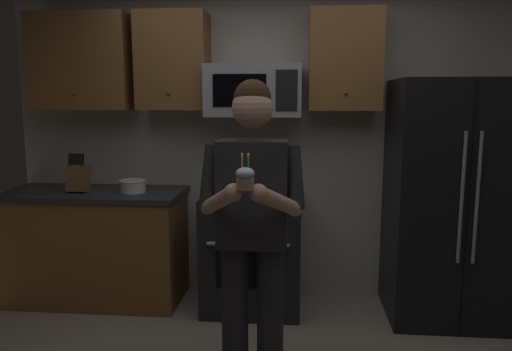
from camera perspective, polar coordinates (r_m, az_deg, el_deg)
The scene contains 10 objects.
wall_back at distance 4.11m, azimuth 2.22°, elevation 4.03°, with size 4.40×0.10×2.60m, color beige.
oven_range at distance 3.90m, azimuth -0.39°, elevation -8.82°, with size 0.76×0.70×0.93m.
microwave at distance 3.83m, azimuth -0.23°, elevation 9.96°, with size 0.74×0.41×0.40m.
refrigerator at distance 3.90m, azimuth 22.05°, elevation -2.83°, with size 0.90×0.75×1.80m.
cabinet_row_upper at distance 3.99m, azimuth -8.63°, elevation 13.13°, with size 2.78×0.36×0.76m.
counter_left at distance 4.25m, azimuth -18.27°, elevation -7.80°, with size 1.44×0.66×0.92m.
knife_block at distance 4.12m, azimuth -20.21°, elevation -0.21°, with size 0.16×0.15×0.32m.
bowl_large_white at distance 3.98m, azimuth -14.35°, elevation -1.18°, with size 0.21×0.21×0.10m.
person at distance 2.64m, azimuth -0.45°, elevation -5.49°, with size 0.60×0.48×1.76m.
cupcake at distance 2.26m, azimuth -1.28°, elevation -0.28°, with size 0.09×0.09×0.17m.
Camera 1 is at (0.21, -2.34, 1.66)m, focal length 33.93 mm.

